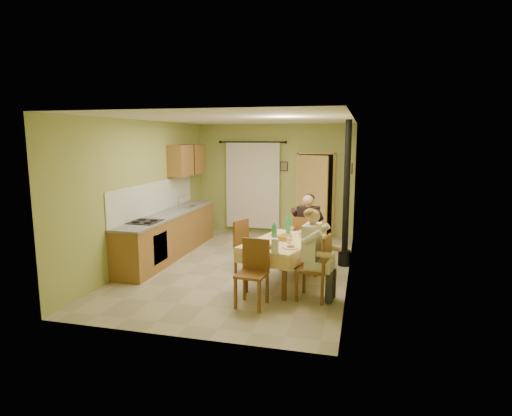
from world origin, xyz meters
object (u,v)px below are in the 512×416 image
(chair_far, at_px, (307,253))
(chair_near, at_px, (252,287))
(man_right, at_px, (314,244))
(man_far, at_px, (308,222))
(chair_left, at_px, (248,257))
(stove_flue, at_px, (346,214))
(dining_table, at_px, (283,262))
(chair_right, at_px, (314,281))

(chair_far, bearing_deg, chair_near, -94.37)
(man_right, bearing_deg, man_far, 19.39)
(chair_near, bearing_deg, man_far, -98.95)
(chair_left, height_order, man_right, man_right)
(man_right, height_order, stove_flue, stove_flue)
(dining_table, xyz_separation_m, man_far, (0.27, 1.06, 0.50))
(dining_table, bearing_deg, chair_right, -28.59)
(chair_right, distance_m, man_far, 1.76)
(man_right, bearing_deg, chair_far, 19.57)
(dining_table, relative_size, man_far, 1.28)
(dining_table, height_order, stove_flue, stove_flue)
(chair_far, relative_size, man_far, 0.72)
(chair_right, bearing_deg, dining_table, 55.05)
(chair_far, height_order, chair_left, chair_far)
(chair_near, height_order, chair_left, chair_near)
(chair_right, height_order, man_far, man_far)
(chair_far, bearing_deg, man_far, 90.00)
(chair_left, bearing_deg, man_far, 144.08)
(stove_flue, bearing_deg, dining_table, -125.59)
(stove_flue, bearing_deg, chair_near, -117.28)
(chair_near, bearing_deg, stove_flue, -111.83)
(chair_far, height_order, man_right, man_right)
(chair_right, distance_m, stove_flue, 2.09)
(chair_near, bearing_deg, dining_table, -98.94)
(chair_left, bearing_deg, chair_far, 143.53)
(dining_table, distance_m, chair_right, 0.83)
(dining_table, xyz_separation_m, man_right, (0.58, -0.56, 0.50))
(chair_near, xyz_separation_m, man_far, (0.54, 2.10, 0.59))
(chair_near, relative_size, chair_right, 0.96)
(dining_table, height_order, chair_right, chair_right)
(chair_near, xyz_separation_m, man_right, (0.85, 0.48, 0.59))
(chair_near, distance_m, chair_left, 1.56)
(chair_right, height_order, stove_flue, stove_flue)
(chair_far, distance_m, chair_near, 2.15)
(stove_flue, bearing_deg, man_right, -101.41)
(man_far, xyz_separation_m, stove_flue, (0.69, 0.29, 0.15))
(chair_far, relative_size, man_right, 0.72)
(chair_left, distance_m, man_right, 1.75)
(dining_table, relative_size, man_right, 1.28)
(chair_left, xyz_separation_m, stove_flue, (1.69, 0.90, 0.73))
(chair_right, bearing_deg, chair_far, 20.09)
(chair_right, xyz_separation_m, man_far, (-0.32, 1.63, 0.59))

